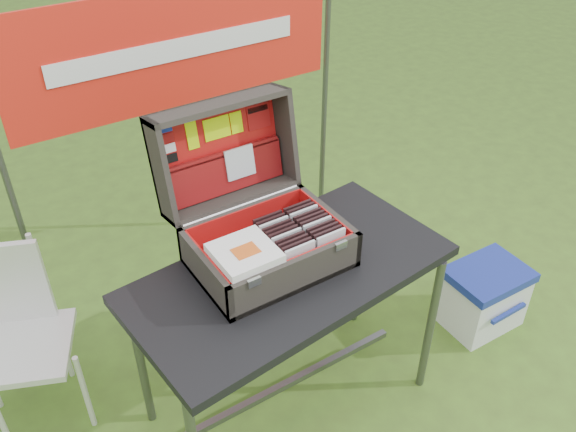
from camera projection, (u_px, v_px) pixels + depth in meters
ground at (308, 397)px, 2.78m from camera, size 80.00×80.00×0.00m
table at (290, 341)px, 2.54m from camera, size 1.30×0.74×0.78m
table_top at (290, 274)px, 2.33m from camera, size 1.30×0.74×0.04m
table_leg_fr at (430, 327)px, 2.63m from camera, size 0.04×0.04×0.74m
table_leg_bl at (141, 361)px, 2.47m from camera, size 0.04×0.04×0.74m
table_leg_br at (358, 264)px, 2.97m from camera, size 0.04×0.04×0.74m
table_brace at (290, 382)px, 2.70m from camera, size 1.09×0.03×0.03m
suitcase at (260, 198)px, 2.23m from camera, size 0.57×0.57×0.53m
suitcase_base_bottom at (270, 261)px, 2.34m from camera, size 0.57×0.41×0.02m
suitcase_base_wall_front at (297, 276)px, 2.17m from camera, size 0.57×0.02×0.15m
suitcase_base_wall_back at (244, 222)px, 2.43m from camera, size 0.57×0.02×0.15m
suitcase_base_wall_left at (205, 273)px, 2.18m from camera, size 0.02×0.41×0.15m
suitcase_base_wall_right at (328, 224)px, 2.42m from camera, size 0.02×0.41×0.15m
suitcase_liner_floor at (270, 258)px, 2.33m from camera, size 0.52×0.36×0.01m
suitcase_latch_left at (254, 282)px, 2.05m from camera, size 0.05×0.01×0.03m
suitcase_latch_right at (341, 245)px, 2.21m from camera, size 0.05×0.01×0.03m
suitcase_hinge at (242, 205)px, 2.40m from camera, size 0.51×0.02×0.02m
suitcase_lid_back at (218, 149)px, 2.42m from camera, size 0.57×0.10×0.40m
suitcase_lid_rim_far at (218, 105)px, 2.28m from camera, size 0.57×0.15×0.05m
suitcase_lid_rim_near at (233, 197)px, 2.45m from camera, size 0.57×0.15×0.05m
suitcase_lid_rim_left at (160, 173)px, 2.25m from camera, size 0.02×0.23×0.43m
suitcase_lid_rim_right at (285, 135)px, 2.49m from camera, size 0.02×0.23×0.43m
suitcase_lid_liner at (220, 149)px, 2.41m from camera, size 0.52×0.07×0.35m
suitcase_liner_wall_front at (295, 271)px, 2.18m from camera, size 0.52×0.01×0.13m
suitcase_liner_wall_back at (246, 222)px, 2.42m from camera, size 0.52×0.01×0.13m
suitcase_liner_wall_left at (208, 270)px, 2.18m from camera, size 0.01×0.36×0.13m
suitcase_liner_wall_right at (325, 223)px, 2.41m from camera, size 0.01×0.36×0.13m
suitcase_lid_pocket at (226, 173)px, 2.43m from camera, size 0.50×0.06×0.17m
suitcase_pocket_edge at (223, 154)px, 2.39m from camera, size 0.49×0.02×0.02m
suitcase_pocket_cd at (240, 163)px, 2.43m from camera, size 0.13×0.03×0.13m
lid_sticker_cc_a at (165, 128)px, 2.25m from camera, size 0.06×0.01×0.03m
lid_sticker_cc_b at (167, 138)px, 2.26m from camera, size 0.06×0.01×0.03m
lid_sticker_cc_c at (169, 148)px, 2.28m from camera, size 0.06×0.01×0.03m
lid_sticker_cc_d at (171, 158)px, 2.30m from camera, size 0.06×0.01×0.03m
lid_card_neon_tall at (192, 135)px, 2.31m from camera, size 0.05×0.02×0.11m
lid_card_neon_main at (217, 128)px, 2.36m from camera, size 0.11×0.02×0.09m
lid_card_neon_small at (236, 123)px, 2.40m from camera, size 0.05×0.02×0.09m
lid_sticker_band at (258, 116)px, 2.44m from camera, size 0.10×0.02×0.10m
lid_sticker_band_bar at (258, 109)px, 2.43m from camera, size 0.09×0.01×0.02m
cd_left_0 at (300, 261)px, 2.20m from camera, size 0.13×0.01×0.14m
cd_left_1 at (297, 258)px, 2.21m from camera, size 0.13×0.01×0.14m
cd_left_2 at (293, 255)px, 2.23m from camera, size 0.13×0.01×0.14m
cd_left_3 at (290, 252)px, 2.24m from camera, size 0.13×0.01×0.14m
cd_left_4 at (287, 248)px, 2.26m from camera, size 0.13×0.01×0.14m
cd_left_5 at (283, 245)px, 2.27m from camera, size 0.13×0.01×0.14m
cd_left_6 at (280, 242)px, 2.29m from camera, size 0.13×0.01×0.14m
cd_left_7 at (277, 239)px, 2.31m from camera, size 0.13×0.01×0.14m
cd_left_8 at (274, 236)px, 2.32m from camera, size 0.13×0.01×0.14m
cd_left_9 at (271, 233)px, 2.34m from camera, size 0.13×0.01×0.14m
cd_left_10 at (268, 230)px, 2.35m from camera, size 0.13×0.01×0.14m
cd_right_0 at (331, 249)px, 2.26m from camera, size 0.13×0.01×0.14m
cd_right_1 at (327, 245)px, 2.27m from camera, size 0.13×0.01×0.14m
cd_right_2 at (324, 242)px, 2.29m from camera, size 0.13×0.01×0.14m
cd_right_3 at (320, 239)px, 2.30m from camera, size 0.13×0.01×0.14m
cd_right_4 at (317, 236)px, 2.32m from camera, size 0.13×0.01×0.14m
cd_right_5 at (313, 233)px, 2.34m from camera, size 0.13×0.01×0.14m
cd_right_6 at (310, 230)px, 2.35m from camera, size 0.13×0.01×0.14m
cd_right_7 at (307, 227)px, 2.37m from camera, size 0.13×0.01×0.14m
cd_right_8 at (304, 225)px, 2.38m from camera, size 0.13×0.01×0.14m
cd_right_9 at (300, 222)px, 2.40m from camera, size 0.13×0.01×0.14m
cd_right_10 at (297, 219)px, 2.41m from camera, size 0.13×0.01×0.14m
songbook_0 at (245, 256)px, 2.14m from camera, size 0.21×0.21×0.00m
songbook_1 at (245, 254)px, 2.14m from camera, size 0.21×0.21×0.00m
songbook_2 at (245, 253)px, 2.13m from camera, size 0.21×0.21×0.00m
songbook_3 at (244, 252)px, 2.13m from camera, size 0.21×0.21×0.00m
songbook_4 at (244, 251)px, 2.13m from camera, size 0.21×0.21×0.00m
songbook_5 at (244, 250)px, 2.13m from camera, size 0.21×0.21×0.00m
songbook_graphic at (246, 251)px, 2.12m from camera, size 0.09×0.07×0.00m
cooler at (483, 297)px, 3.07m from camera, size 0.40×0.31×0.34m
cooler_body at (483, 300)px, 3.08m from camera, size 0.38×0.29×0.29m
cooler_lid at (489, 275)px, 2.98m from camera, size 0.40×0.31×0.05m
cooler_handle at (508, 313)px, 2.96m from camera, size 0.23×0.02×0.02m
chair at (23, 350)px, 2.46m from camera, size 0.51×0.53×0.83m
chair_seat at (23, 349)px, 2.45m from camera, size 0.50×0.50×0.03m
chair_leg_fl at (4, 429)px, 2.40m from camera, size 0.02×0.02×0.43m
chair_leg_fr at (85, 392)px, 2.54m from camera, size 0.02×0.02×0.43m
chair_leg_br at (63, 344)px, 2.76m from camera, size 0.02×0.02×0.43m
chair_upright_right at (40, 272)px, 2.53m from camera, size 0.02×0.02×0.40m
cardboard_box at (350, 252)px, 3.35m from camera, size 0.36×0.24×0.35m
banner_post_left at (9, 186)px, 2.65m from camera, size 0.03×0.03×1.70m
banner_post_right at (325, 96)px, 3.41m from camera, size 0.03×0.03×1.70m
banner at (178, 48)px, 2.76m from camera, size 1.60×0.02×0.55m
banner_text at (179, 49)px, 2.75m from camera, size 1.20×0.00×0.10m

